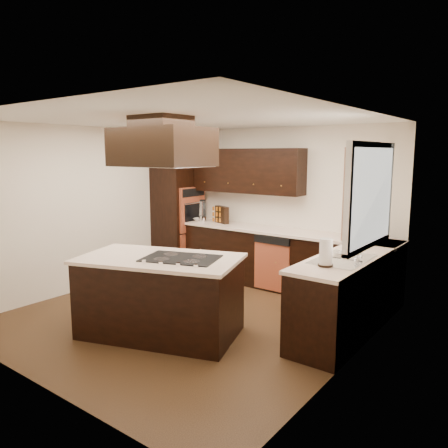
{
  "coord_description": "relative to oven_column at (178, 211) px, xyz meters",
  "views": [
    {
      "loc": [
        3.59,
        -4.04,
        2.09
      ],
      "look_at": [
        0.1,
        0.6,
        1.15
      ],
      "focal_mm": 35.0,
      "sensor_mm": 36.0,
      "label": 1
    }
  ],
  "objects": [
    {
      "name": "window_pane",
      "position": [
        3.87,
        -1.16,
        0.59
      ],
      "size": [
        0.0,
        1.2,
        1.0
      ],
      "primitive_type": "cube",
      "color": "white",
      "rests_on": "wall_right"
    },
    {
      "name": "wall_right",
      "position": [
        3.88,
        -1.71,
        0.19
      ],
      "size": [
        0.02,
        4.2,
        2.5
      ],
      "primitive_type": "cube",
      "color": "white",
      "rests_on": "ground"
    },
    {
      "name": "wall_back",
      "position": [
        1.78,
        0.4,
        0.19
      ],
      "size": [
        4.2,
        0.02,
        2.5
      ],
      "primitive_type": "cube",
      "color": "white",
      "rests_on": "ground"
    },
    {
      "name": "ceiling",
      "position": [
        1.78,
        -1.71,
        1.45
      ],
      "size": [
        4.2,
        4.2,
        0.02
      ],
      "primitive_type": "cube",
      "color": "white",
      "rests_on": "ground"
    },
    {
      "name": "blender_base",
      "position": [
        0.57,
        0.01,
        -0.09
      ],
      "size": [
        0.15,
        0.15,
        0.1
      ],
      "primitive_type": "cylinder",
      "color": "silver",
      "rests_on": "countertop_back"
    },
    {
      "name": "wall_front",
      "position": [
        1.78,
        -3.81,
        0.19
      ],
      "size": [
        4.2,
        0.02,
        2.5
      ],
      "primitive_type": "cube",
      "color": "white",
      "rests_on": "ground"
    },
    {
      "name": "paper_towel",
      "position": [
        3.55,
        -1.56,
        0.01
      ],
      "size": [
        0.16,
        0.16,
        0.3
      ],
      "primitive_type": "cylinder",
      "rotation": [
        0.0,
        0.0,
        0.2
      ],
      "color": "silver",
      "rests_on": "countertop_right"
    },
    {
      "name": "dishwasher_front",
      "position": [
        2.1,
        -0.2,
        -0.66
      ],
      "size": [
        0.6,
        0.05,
        0.72
      ],
      "primitive_type": "cube",
      "color": "#BB5333",
      "rests_on": "floor"
    },
    {
      "name": "sink_rim",
      "position": [
        3.58,
        -1.16,
        -0.14
      ],
      "size": [
        0.52,
        0.84,
        0.01
      ],
      "primitive_type": "cube",
      "color": "silver",
      "rests_on": "countertop_right"
    },
    {
      "name": "upper_cabinets",
      "position": [
        1.34,
        0.23,
        0.75
      ],
      "size": [
        2.0,
        0.34,
        0.72
      ],
      "primitive_type": "cube",
      "color": "black",
      "rests_on": "wall_back"
    },
    {
      "name": "floor",
      "position": [
        1.78,
        -1.71,
        -1.07
      ],
      "size": [
        4.2,
        4.2,
        0.02
      ],
      "primitive_type": "cube",
      "color": "brown",
      "rests_on": "ground"
    },
    {
      "name": "oven_column",
      "position": [
        0.0,
        0.0,
        0.0
      ],
      "size": [
        0.65,
        0.75,
        2.12
      ],
      "primitive_type": "cube",
      "color": "black",
      "rests_on": "floor"
    },
    {
      "name": "wall_left",
      "position": [
        -0.33,
        -1.71,
        0.19
      ],
      "size": [
        0.02,
        4.2,
        2.5
      ],
      "primitive_type": "cube",
      "color": "white",
      "rests_on": "ground"
    },
    {
      "name": "blender_pitcher",
      "position": [
        0.57,
        0.01,
        0.09
      ],
      "size": [
        0.13,
        0.13,
        0.26
      ],
      "primitive_type": "cone",
      "color": "silver",
      "rests_on": "blender_base"
    },
    {
      "name": "island",
      "position": [
        1.85,
        -2.31,
        -0.62
      ],
      "size": [
        1.97,
        1.48,
        0.88
      ],
      "primitive_type": "cube",
      "rotation": [
        0.0,
        0.0,
        0.33
      ],
      "color": "black",
      "rests_on": "floor"
    },
    {
      "name": "hood_duct",
      "position": [
        1.88,
        -2.25,
        1.38
      ],
      "size": [
        0.55,
        0.5,
        0.13
      ],
      "primitive_type": "cube",
      "color": "black",
      "rests_on": "ceiling"
    },
    {
      "name": "mixing_bowl",
      "position": [
        0.5,
        0.03,
        -0.11
      ],
      "size": [
        0.23,
        0.23,
        0.06
      ],
      "primitive_type": "imported",
      "rotation": [
        0.0,
        0.0,
        0.04
      ],
      "color": "silver",
      "rests_on": "countertop_back"
    },
    {
      "name": "island_top",
      "position": [
        1.85,
        -2.31,
        -0.16
      ],
      "size": [
        2.05,
        1.56,
        0.04
      ],
      "primitive_type": "cube",
      "rotation": [
        0.0,
        0.0,
        0.33
      ],
      "color": "#FFE3CC",
      "rests_on": "island"
    },
    {
      "name": "range_hood",
      "position": [
        1.88,
        -2.25,
        1.1
      ],
      "size": [
        1.05,
        0.72,
        0.42
      ],
      "primitive_type": "cube",
      "color": "black",
      "rests_on": "ceiling"
    },
    {
      "name": "cooktop",
      "position": [
        2.1,
        -2.22,
        -0.13
      ],
      "size": [
        0.96,
        0.79,
        0.01
      ],
      "primitive_type": "cube",
      "rotation": [
        0.0,
        0.0,
        0.33
      ],
      "color": "black",
      "rests_on": "island_top"
    },
    {
      "name": "countertop_back",
      "position": [
        1.81,
        0.08,
        -0.16
      ],
      "size": [
        2.93,
        0.63,
        0.04
      ],
      "primitive_type": "cube",
      "color": "#FFE3CC",
      "rests_on": "base_cabinets_back"
    },
    {
      "name": "base_cabinets_back",
      "position": [
        1.81,
        0.09,
        -0.62
      ],
      "size": [
        2.93,
        0.6,
        0.88
      ],
      "primitive_type": "cube",
      "color": "black",
      "rests_on": "floor"
    },
    {
      "name": "curtain_left",
      "position": [
        3.79,
        -1.57,
        0.64
      ],
      "size": [
        0.02,
        0.34,
        0.9
      ],
      "primitive_type": "cube",
      "color": "beige",
      "rests_on": "wall_right"
    },
    {
      "name": "soap_bottle",
      "position": [
        3.51,
        -0.57,
        -0.06
      ],
      "size": [
        0.1,
        0.1,
        0.16
      ],
      "primitive_type": "imported",
      "rotation": [
        0.0,
        0.0,
        0.39
      ],
      "color": "silver",
      "rests_on": "countertop_right"
    },
    {
      "name": "spice_rack",
      "position": [
        0.93,
        0.1,
        0.0
      ],
      "size": [
        0.35,
        0.22,
        0.29
      ],
      "primitive_type": "cube",
      "rotation": [
        0.0,
        0.0,
        -0.43
      ],
      "color": "black",
      "rests_on": "countertop_back"
    },
    {
      "name": "curtain_right",
      "position": [
        3.79,
        -0.74,
        0.64
      ],
      "size": [
        0.02,
        0.34,
        0.9
      ],
      "primitive_type": "cube",
      "color": "beige",
      "rests_on": "wall_right"
    },
    {
      "name": "countertop_right",
      "position": [
        3.56,
        -0.8,
        -0.16
      ],
      "size": [
        0.63,
        2.4,
        0.04
      ],
      "primitive_type": "cube",
      "color": "#FFE3CC",
      "rests_on": "base_cabinets_right"
    },
    {
      "name": "base_cabinets_right",
      "position": [
        3.58,
        -0.8,
        -0.62
      ],
      "size": [
        0.6,
        2.4,
        0.88
      ],
      "primitive_type": "cube",
      "color": "black",
      "rests_on": "floor"
    },
    {
      "name": "window_frame",
      "position": [
        3.85,
        -1.16,
        0.59
      ],
      "size": [
        0.06,
        1.32,
        1.12
      ],
      "primitive_type": "cube",
      "color": "silver",
      "rests_on": "wall_right"
    },
    {
      "name": "wall_oven_face",
      "position": [
        0.35,
        0.0,
        0.06
      ],
      "size": [
        0.05,
        0.62,
        0.78
      ],
      "primitive_type": "cube",
      "color": "#BB5333",
      "rests_on": "oven_column"
    }
  ]
}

